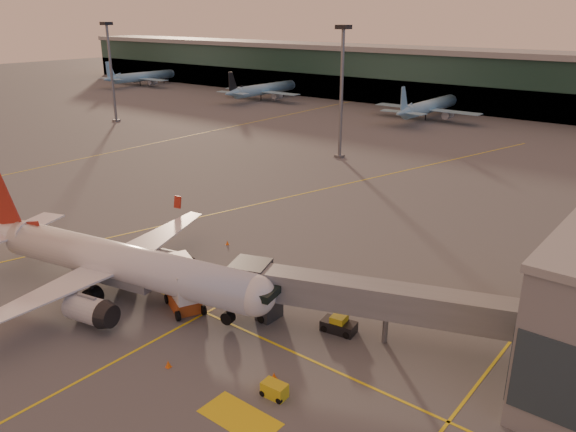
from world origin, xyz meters
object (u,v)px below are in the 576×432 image
Objects in this scene: main_airplane at (115,262)px; pushback_tug at (339,325)px; catering_truck at (183,283)px; gpu_cart at (274,390)px.

main_airplane is 23.61m from pushback_tug.
pushback_tug is (21.87, 8.36, -3.04)m from main_airplane.
gpu_cart is (15.84, -4.97, -2.15)m from catering_truck.
catering_truck is 15.76m from pushback_tug.
main_airplane is 23.59m from gpu_cart.
catering_truck is 3.27× the size of gpu_cart.
main_airplane is at bearing 170.37° from gpu_cart.
gpu_cart is at bearing -17.69° from main_airplane.
catering_truck is at bearing -166.23° from pushback_tug.
main_airplane is 18.25× the size of gpu_cart.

